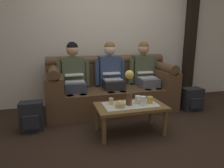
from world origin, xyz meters
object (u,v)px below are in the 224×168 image
cup_far_left (150,100)px  cup_far_center (111,101)px  person_left (74,75)px  backpack_right (192,99)px  couch (111,89)px  person_middle (111,74)px  cup_near_left (143,101)px  flower_vase (129,85)px  coffee_table (130,109)px  backpack_left (32,117)px  cup_near_right (138,99)px  person_right (145,72)px  snack_bowl (120,105)px

cup_far_left → cup_far_center: bearing=170.2°
person_left → backpack_right: size_ratio=3.05×
couch → person_left: bearing=-179.7°
person_middle → cup_near_left: person_middle is taller
person_left → flower_vase: 1.19m
coffee_table → backpack_right: coffee_table is taller
flower_vase → backpack_left: size_ratio=1.11×
coffee_table → cup_near_right: bearing=15.5°
person_right → snack_bowl: size_ratio=10.11×
person_right → cup_near_left: 1.20m
couch → flower_vase: size_ratio=4.79×
flower_vase → backpack_right: 1.61m
person_right → coffee_table: 1.23m
person_left → cup_far_center: 1.03m
person_left → backpack_left: 0.98m
couch → cup_far_center: 0.97m
cup_far_left → backpack_right: (1.13, 0.57, -0.26)m
flower_vase → cup_near_left: bearing=-18.7°
person_middle → couch: bearing=90.0°
backpack_left → cup_far_left: bearing=-15.7°
person_left → snack_bowl: (0.48, -1.07, -0.21)m
snack_bowl → coffee_table: bearing=23.5°
person_middle → flower_vase: person_middle is taller
cup_far_center → cup_far_left: 0.53m
couch → person_right: 0.72m
flower_vase → backpack_left: (-1.28, 0.44, -0.47)m
backpack_right → person_middle: bearing=162.2°
snack_bowl → cup_far_left: same height
coffee_table → cup_near_left: bearing=-26.3°
cup_far_center → cup_near_right: bearing=-5.1°
cup_near_right → person_right: bearing=61.0°
person_middle → cup_far_center: bearing=-105.1°
person_left → cup_far_center: bearing=-66.4°
coffee_table → snack_bowl: (-0.17, -0.08, 0.10)m
snack_bowl → cup_far_center: 0.16m
person_middle → coffee_table: person_middle is taller
cup_near_left → backpack_right: (1.25, 0.62, -0.27)m
couch → cup_far_left: size_ratio=23.82×
cup_near_right → snack_bowl: bearing=-159.7°
person_right → backpack_right: (0.74, -0.45, -0.46)m
cup_near_left → cup_near_right: (-0.03, 0.11, -0.01)m
snack_bowl → cup_far_center: bearing=118.8°
person_right → cup_far_center: size_ratio=13.81×
snack_bowl → person_right: bearing=52.3°
snack_bowl → cup_near_left: cup_near_left is taller
cup_near_right → cup_far_center: cup_near_right is taller
couch → flower_vase: 1.06m
person_left → backpack_right: person_left is taller
snack_bowl → cup_far_center: size_ratio=1.37×
couch → person_middle: bearing=-90.0°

